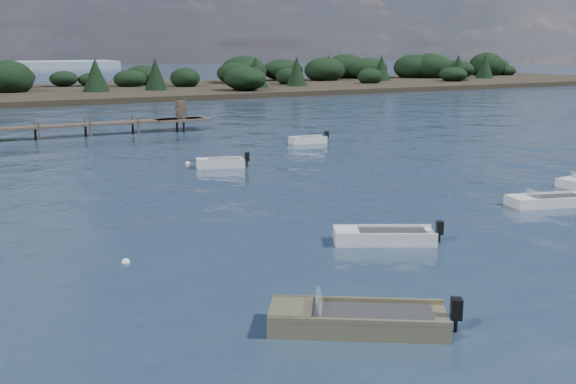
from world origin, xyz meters
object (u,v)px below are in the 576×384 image
dinghy_near_olive (357,323)px  tender_far_grey_b (308,141)px  tender_far_white (220,165)px  dinghy_mid_white_a (549,202)px  dinghy_mid_grey (384,239)px

dinghy_near_olive → tender_far_grey_b: dinghy_near_olive is taller
dinghy_near_olive → tender_far_white: 27.88m
dinghy_mid_white_a → dinghy_near_olive: (-17.44, -8.38, 0.03)m
dinghy_mid_white_a → dinghy_near_olive: dinghy_near_olive is taller
dinghy_near_olive → dinghy_mid_grey: bearing=48.4°
tender_far_white → dinghy_mid_white_a: bearing=-62.5°
dinghy_near_olive → tender_far_grey_b: 38.72m
tender_far_white → dinghy_mid_grey: bearing=-95.0°
dinghy_mid_white_a → tender_far_grey_b: (1.37, 25.46, 0.03)m
dinghy_mid_white_a → tender_far_grey_b: tender_far_grey_b is taller
tender_far_grey_b → dinghy_mid_white_a: bearing=-93.1°
dinghy_mid_white_a → tender_far_white: 20.70m
dinghy_near_olive → tender_far_grey_b: size_ratio=1.52×
dinghy_mid_grey → dinghy_near_olive: bearing=-131.6°
dinghy_mid_grey → tender_far_white: 19.92m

